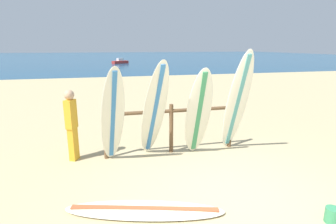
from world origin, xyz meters
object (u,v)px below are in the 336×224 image
surfboard_leaning_far_left (113,117)px  surfboard_leaning_center (237,103)px  surfboard_rack (171,121)px  sand_bucket (332,215)px  small_boat_offshore (120,62)px  surfboard_lying_on_sand (144,210)px  surfboard_leaning_center_left (198,113)px  surfboard_leaning_left (154,111)px  beachgoer_standing (71,122)px

surfboard_leaning_far_left → surfboard_leaning_center: (2.64, -0.00, 0.14)m
surfboard_leaning_far_left → surfboard_rack: bearing=17.0°
sand_bucket → surfboard_leaning_far_left: bearing=137.4°
small_boat_offshore → surfboard_lying_on_sand: bearing=-93.5°
surfboard_leaning_far_left → sand_bucket: bearing=-42.6°
surfboard_leaning_center_left → surfboard_leaning_far_left: bearing=180.0°
surfboard_leaning_far_left → surfboard_leaning_left: surfboard_leaning_left is taller
surfboard_leaning_center → surfboard_leaning_far_left: bearing=179.9°
surfboard_lying_on_sand → small_boat_offshore: (2.05, 33.94, 0.22)m
surfboard_leaning_far_left → sand_bucket: (2.79, -2.56, -0.91)m
surfboard_lying_on_sand → surfboard_leaning_far_left: bearing=100.8°
surfboard_leaning_center → sand_bucket: bearing=-86.7°
surfboard_leaning_far_left → beachgoer_standing: size_ratio=1.35×
surfboard_lying_on_sand → surfboard_leaning_center: bearing=36.7°
surfboard_rack → surfboard_leaning_center: (1.36, -0.39, 0.43)m
surfboard_leaning_left → surfboard_lying_on_sand: surfboard_leaning_left is taller
surfboard_leaning_far_left → sand_bucket: surfboard_leaning_far_left is taller
surfboard_rack → sand_bucket: surfboard_rack is taller
surfboard_leaning_left → surfboard_leaning_center_left: bearing=-5.1°
surfboard_lying_on_sand → sand_bucket: sand_bucket is taller
surfboard_leaning_left → beachgoer_standing: (-1.66, 0.39, -0.24)m
surfboard_leaning_far_left → surfboard_leaning_center: 2.65m
surfboard_leaning_center_left → small_boat_offshore: surfboard_leaning_center_left is taller
beachgoer_standing → surfboard_leaning_far_left: bearing=-30.2°
surfboard_leaning_center → small_boat_offshore: size_ratio=1.01×
surfboard_leaning_left → sand_bucket: bearing=-53.7°
surfboard_leaning_left → small_boat_offshore: bearing=87.3°
surfboard_leaning_center → sand_bucket: (0.15, -2.56, -1.05)m
surfboard_leaning_far_left → surfboard_leaning_left: size_ratio=0.95×
small_boat_offshore → surfboard_leaning_center_left: bearing=-91.1°
sand_bucket → surfboard_leaning_center_left: bearing=111.7°
surfboard_leaning_far_left → beachgoer_standing: surfboard_leaning_far_left is taller
surfboard_leaning_center → surfboard_leaning_center_left: bearing=179.8°
surfboard_leaning_far_left → surfboard_leaning_left: (0.84, 0.08, 0.05)m
surfboard_leaning_left → sand_bucket: 3.42m
surfboard_leaning_center → small_boat_offshore: 32.23m
surfboard_rack → surfboard_leaning_center: size_ratio=1.29×
surfboard_rack → sand_bucket: size_ratio=13.87×
surfboard_leaning_center → beachgoer_standing: 3.51m
surfboard_rack → sand_bucket: 3.38m
beachgoer_standing → sand_bucket: bearing=-40.1°
surfboard_rack → surfboard_leaning_far_left: bearing=-163.0°
surfboard_rack → surfboard_leaning_left: (-0.44, -0.31, 0.34)m
surfboard_leaning_center_left → surfboard_rack: bearing=141.3°
sand_bucket → surfboard_leaning_center: bearing=93.3°
surfboard_leaning_center_left → sand_bucket: 2.90m
surfboard_leaning_left → surfboard_leaning_center_left: 0.94m
surfboard_leaning_far_left → sand_bucket: size_ratio=9.46×
surfboard_lying_on_sand → beachgoer_standing: size_ratio=1.59×
surfboard_leaning_far_left → surfboard_lying_on_sand: surfboard_leaning_far_left is taller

